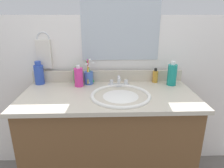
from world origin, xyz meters
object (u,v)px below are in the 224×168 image
Objects in this scene: bottle_soap_pink at (79,77)px; faucet at (119,83)px; bottle_toner_green at (77,76)px; hand_towel at (44,54)px; bottle_shampoo_blue at (39,74)px; bottle_oil_amber at (155,76)px; bottle_mouthwash_teal at (172,75)px; cup_blue_plastic at (89,77)px.

faucet is at bearing -2.46° from bottle_soap_pink.
faucet is 0.98× the size of bottle_soap_pink.
hand_towel is at bearing 169.24° from bottle_toner_green.
faucet is 0.89× the size of bottle_shampoo_blue.
bottle_toner_green is at bearing 179.11° from bottle_oil_amber.
bottle_mouthwash_teal is 1.03× the size of bottle_shampoo_blue.
bottle_toner_green is 0.66× the size of cup_blue_plastic.
bottle_oil_amber is at bearing -3.76° from hand_towel.
bottle_shampoo_blue is 0.91× the size of cup_blue_plastic.
faucet is 0.81× the size of cup_blue_plastic.
bottle_toner_green is at bearing 3.24° from bottle_shampoo_blue.
hand_towel is 1.68× the size of bottle_toner_green.
bottle_oil_amber is at bearing 0.42° from bottle_shampoo_blue.
bottle_oil_amber is at bearing 1.96° from cup_blue_plastic.
hand_towel reaches higher than bottle_mouthwash_teal.
bottle_mouthwash_teal is 0.73m from bottle_toner_green.
bottle_toner_green is at bearing 163.77° from cup_blue_plastic.
bottle_shampoo_blue is at bearing 172.76° from faucet.
bottle_soap_pink is at bearing -11.75° from bottle_shampoo_blue.
bottle_shampoo_blue is (-0.90, -0.01, 0.03)m from bottle_oil_amber.
bottle_toner_green is (-0.02, 0.08, -0.02)m from bottle_soap_pink.
cup_blue_plastic reaches higher than faucet.
bottle_mouthwash_teal is at bearing 0.53° from bottle_soap_pink.
bottle_shampoo_blue is at bearing 176.72° from bottle_mouthwash_teal.
bottle_soap_pink is at bearing 177.54° from faucet.
cup_blue_plastic is (0.34, -0.07, -0.16)m from hand_towel.
faucet is 0.24m from cup_blue_plastic.
cup_blue_plastic is at bearing -1.69° from bottle_shampoo_blue.
bottle_soap_pink is (0.27, -0.13, -0.15)m from hand_towel.
faucet is at bearing -177.26° from bottle_mouthwash_teal.
bottle_toner_green reaches higher than bottle_oil_amber.
bottle_oil_amber is 0.64× the size of bottle_shampoo_blue.
hand_towel is at bearing 167.72° from cup_blue_plastic.
bottle_soap_pink is 0.82× the size of cup_blue_plastic.
bottle_shampoo_blue is (-0.61, 0.08, 0.05)m from faucet.
bottle_shampoo_blue reaches higher than bottle_toner_green.
hand_towel is at bearing 154.93° from bottle_soap_pink.
bottle_mouthwash_teal is at bearing 2.74° from faucet.
bottle_soap_pink is at bearing -142.63° from cup_blue_plastic.
bottle_toner_green is at bearing -10.76° from hand_towel.
bottle_mouthwash_teal is 0.70m from bottle_soap_pink.
hand_towel is 1.00m from bottle_mouthwash_teal.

